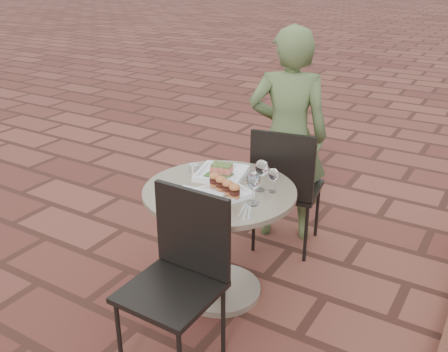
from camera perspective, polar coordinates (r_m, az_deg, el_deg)
The scene contains 13 objects.
ground at distance 3.60m, azimuth -1.25°, elevation -9.48°, with size 60.00×60.00×0.00m, color brown.
cafe_table at distance 3.02m, azimuth -0.49°, elevation -5.72°, with size 0.90×0.90×0.73m.
chair_far at distance 3.48m, azimuth 7.00°, elevation -0.54°, with size 0.51×0.51×0.93m.
chair_near at distance 2.55m, azimuth -4.94°, elevation -10.19°, with size 0.44×0.44×0.93m.
diner at distance 3.62m, azimuth 7.31°, elevation 4.45°, with size 0.57×0.38×1.57m, color #4F6437.
plate_salmon at distance 3.07m, azimuth -0.29°, elevation 0.38°, with size 0.35×0.35×0.08m.
plate_sliders at distance 2.82m, azimuth 0.04°, elevation -1.47°, with size 0.32×0.32×0.16m.
plate_tuna at distance 2.74m, azimuth -3.55°, elevation -2.88°, with size 0.30×0.30×0.03m.
wine_glass_right at distance 2.69m, azimuth 3.39°, elevation -0.63°, with size 0.08×0.08×0.19m.
wine_glass_mid at distance 2.86m, azimuth 4.30°, elevation 0.82°, with size 0.08×0.08×0.19m.
wine_glass_far at distance 2.85m, azimuth 5.65°, elevation 0.09°, with size 0.06×0.06×0.14m.
steel_ramekin at distance 3.15m, azimuth -3.51°, elevation 0.94°, with size 0.07×0.07×0.05m, color silver.
cutlery_set at distance 2.66m, azimuth 2.50°, elevation -4.04°, with size 0.08×0.18×0.00m, color silver, non-canonical shape.
Camera 1 is at (1.63, -2.53, 1.97)m, focal length 40.00 mm.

